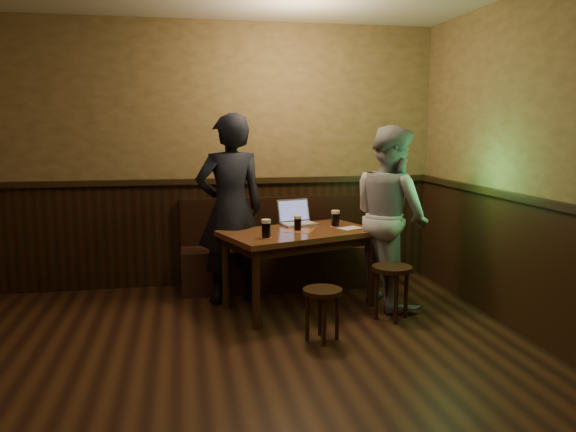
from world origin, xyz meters
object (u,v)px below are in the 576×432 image
at_px(stool_right, 392,277).
at_px(laptop, 296,218).
at_px(pub_table, 299,241).
at_px(bench, 285,257).
at_px(pint_right, 335,218).
at_px(pint_mid, 298,223).
at_px(person_grey, 391,216).
at_px(stool_left, 322,299).
at_px(pint_left, 266,229).
at_px(person_suit, 230,210).

xyz_separation_m(stool_right, laptop, (-0.70, 0.83, 0.42)).
height_order(pub_table, laptop, laptop).
height_order(bench, pub_table, bench).
relative_size(pint_right, laptop, 0.40).
bearing_deg(pub_table, pint_mid, 151.12).
bearing_deg(person_grey, stool_left, 120.35).
bearing_deg(bench, person_grey, -41.94).
bearing_deg(pint_left, stool_right, -9.52).
height_order(pub_table, pint_right, pint_right).
xyz_separation_m(pub_table, person_grey, (0.89, -0.04, 0.22)).
bearing_deg(person_grey, pub_table, 74.50).
distance_m(stool_left, pint_right, 1.18).
relative_size(pint_left, person_grey, 0.10).
bearing_deg(stool_right, person_grey, 71.97).
distance_m(person_suit, person_grey, 1.54).
relative_size(stool_right, pint_right, 2.98).
xyz_separation_m(laptop, person_grey, (0.84, -0.40, 0.05)).
distance_m(pint_left, pint_right, 0.86).
xyz_separation_m(laptop, person_suit, (-0.66, -0.06, 0.11)).
bearing_deg(bench, stool_right, -58.66).
height_order(pint_left, pint_mid, pint_left).
distance_m(bench, stool_right, 1.44).
xyz_separation_m(pint_mid, person_grey, (0.90, -0.04, 0.05)).
bearing_deg(pint_right, stool_left, -110.74).
height_order(stool_left, pint_mid, pint_mid).
distance_m(stool_left, pint_mid, 0.99).
bearing_deg(laptop, bench, 81.88).
relative_size(pint_left, pint_right, 1.03).
height_order(pint_right, laptop, laptop).
bearing_deg(pint_right, person_grey, -20.57).
xyz_separation_m(bench, person_suit, (-0.61, -0.46, 0.61)).
distance_m(pub_table, stool_right, 0.92).
xyz_separation_m(stool_right, pint_mid, (-0.76, 0.47, 0.43)).
relative_size(stool_right, laptop, 1.20).
bearing_deg(pint_left, pub_table, 38.96).
height_order(pint_mid, person_grey, person_grey).
xyz_separation_m(pint_mid, laptop, (0.06, 0.35, -0.01)).
bearing_deg(pint_mid, person_grey, -2.78).
xyz_separation_m(bench, pub_table, (0.00, -0.75, 0.33)).
relative_size(bench, pint_mid, 15.21).
bearing_deg(stool_left, pint_right, 69.26).
height_order(pub_table, pint_mid, pint_mid).
relative_size(stool_right, person_grey, 0.28).
height_order(stool_left, person_grey, person_grey).
xyz_separation_m(pint_left, person_grey, (1.24, 0.24, 0.03)).
bearing_deg(laptop, person_grey, -40.49).
xyz_separation_m(bench, pint_right, (0.39, -0.61, 0.51)).
relative_size(bench, stool_right, 4.55).
relative_size(pub_table, pint_mid, 10.87).
height_order(pint_mid, pint_right, pint_right).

